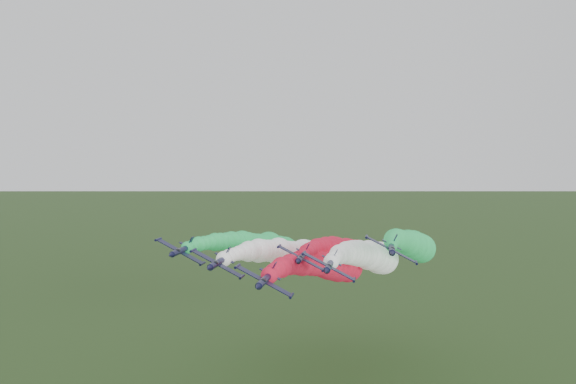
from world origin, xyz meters
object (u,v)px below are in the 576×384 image
object	(u,v)px
jet_inner_left	(292,254)
jet_trail	(344,250)
jet_outer_left	(261,246)
jet_lead	(328,265)
jet_outer_right	(411,245)
jet_inner_right	(369,256)

from	to	relation	value
jet_inner_left	jet_trail	size ratio (longest dim) A/B	1.00
jet_outer_left	jet_lead	bearing A→B (deg)	-37.07
jet_outer_right	jet_trail	bearing A→B (deg)	162.48
jet_lead	jet_outer_right	distance (m)	25.97
jet_inner_left	jet_trail	world-z (taller)	jet_inner_left
jet_inner_right	jet_trail	distance (m)	12.42
jet_outer_right	jet_trail	xyz separation A→B (m)	(-18.04, 5.70, -3.00)
jet_lead	jet_inner_left	world-z (taller)	jet_inner_left
jet_trail	jet_outer_right	bearing A→B (deg)	-17.52
jet_inner_left	jet_trail	xyz separation A→B (m)	(12.65, 12.99, -0.82)
jet_trail	jet_inner_left	bearing A→B (deg)	-134.24
jet_inner_left	jet_inner_right	distance (m)	20.02
jet_inner_right	jet_lead	bearing A→B (deg)	-131.31
jet_outer_left	jet_trail	world-z (taller)	jet_outer_left
jet_inner_left	jet_outer_left	size ratio (longest dim) A/B	1.00
jet_lead	jet_trail	distance (m)	21.34
jet_outer_right	jet_lead	bearing A→B (deg)	-143.04
jet_outer_right	jet_trail	world-z (taller)	jet_outer_right
jet_inner_left	jet_inner_right	size ratio (longest dim) A/B	0.99
jet_inner_left	jet_lead	bearing A→B (deg)	-39.09
jet_lead	jet_outer_right	bearing A→B (deg)	36.96
jet_lead	jet_inner_right	bearing A→B (deg)	48.69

